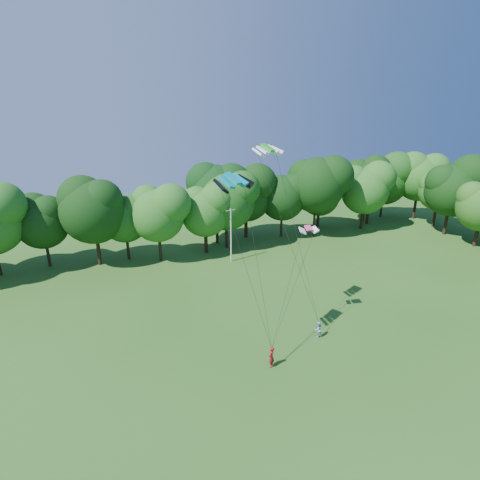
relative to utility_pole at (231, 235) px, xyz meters
name	(u,v)px	position (x,y,z in m)	size (l,w,h in m)	color
ground	(325,431)	(-5.61, -29.29, -3.87)	(160.00, 160.00, 0.00)	#264E15
utility_pole	(231,235)	(0.00, 0.00, 0.00)	(1.48, 0.36, 7.48)	silver
kite_flyer_left	(271,357)	(-5.73, -22.13, -2.95)	(0.67, 0.44, 1.84)	maroon
kite_flyer_right	(318,329)	(0.24, -20.14, -3.08)	(0.77, 0.60, 1.58)	#A4BFE4
kite_teal	(233,179)	(-8.10, -19.98, 11.37)	(3.35, 2.48, 0.79)	#048693
kite_green	(268,148)	(-3.54, -16.54, 13.05)	(3.01, 2.14, 0.63)	green
kite_pink	(309,228)	(0.25, -17.62, 5.95)	(1.86, 1.14, 0.37)	#E9408A
tree_back_center	(216,189)	(0.98, 8.00, 4.79)	(9.54, 9.54, 13.87)	black
tree_back_east	(370,187)	(29.97, 6.71, 2.87)	(7.42, 7.42, 10.79)	black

